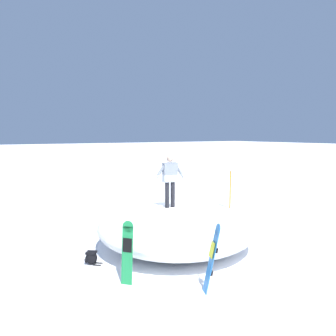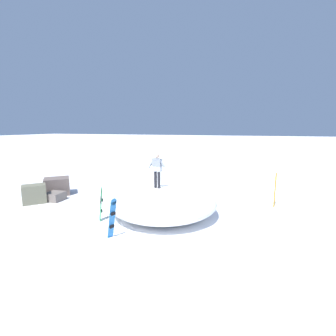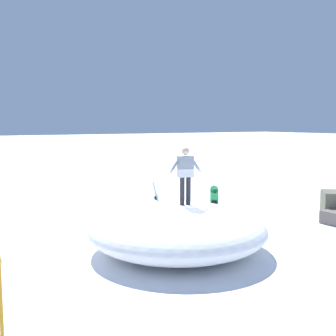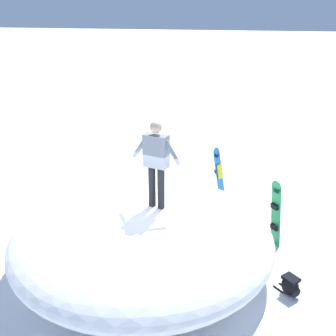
{
  "view_description": "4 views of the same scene",
  "coord_description": "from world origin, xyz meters",
  "px_view_note": "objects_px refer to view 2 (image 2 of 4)",
  "views": [
    {
      "loc": [
        5.66,
        8.99,
        3.82
      ],
      "look_at": [
        -0.15,
        -0.14,
        2.66
      ],
      "focal_mm": 33.77,
      "sensor_mm": 36.0,
      "label": 1
    },
    {
      "loc": [
        -4.14,
        11.34,
        4.41
      ],
      "look_at": [
        -0.5,
        0.41,
        2.46
      ],
      "focal_mm": 25.92,
      "sensor_mm": 36.0,
      "label": 2
    },
    {
      "loc": [
        -6.6,
        -9.79,
        3.88
      ],
      "look_at": [
        -0.48,
        0.42,
        2.55
      ],
      "focal_mm": 43.7,
      "sensor_mm": 36.0,
      "label": 3
    },
    {
      "loc": [
        2.31,
        -6.18,
        4.98
      ],
      "look_at": [
        0.32,
        0.34,
        2.26
      ],
      "focal_mm": 41.71,
      "sensor_mm": 36.0,
      "label": 4
    }
  ],
  "objects_px": {
    "snowboard_secondary_upright": "(112,218)",
    "backpack_near": "(112,205)",
    "snowboard_primary_upright": "(101,203)",
    "snowboarder_standing": "(157,168)",
    "trail_marker_pole": "(275,189)"
  },
  "relations": [
    {
      "from": "snowboard_primary_upright",
      "to": "snowboard_secondary_upright",
      "type": "distance_m",
      "value": 2.15
    },
    {
      "from": "snowboard_secondary_upright",
      "to": "backpack_near",
      "type": "distance_m",
      "value": 3.77
    },
    {
      "from": "snowboarder_standing",
      "to": "snowboard_primary_upright",
      "type": "bearing_deg",
      "value": 33.82
    },
    {
      "from": "snowboard_primary_upright",
      "to": "backpack_near",
      "type": "xyz_separation_m",
      "value": [
        0.41,
        -1.65,
        -0.64
      ]
    },
    {
      "from": "snowboarder_standing",
      "to": "snowboard_secondary_upright",
      "type": "height_order",
      "value": "snowboarder_standing"
    },
    {
      "from": "backpack_near",
      "to": "snowboarder_standing",
      "type": "bearing_deg",
      "value": 177.38
    },
    {
      "from": "snowboard_primary_upright",
      "to": "backpack_near",
      "type": "bearing_deg",
      "value": -76.08
    },
    {
      "from": "backpack_near",
      "to": "trail_marker_pole",
      "type": "xyz_separation_m",
      "value": [
        -8.42,
        -3.04,
        0.82
      ]
    },
    {
      "from": "snowboard_primary_upright",
      "to": "snowboard_secondary_upright",
      "type": "xyz_separation_m",
      "value": [
        -1.53,
        1.52,
        0.03
      ]
    },
    {
      "from": "snowboard_primary_upright",
      "to": "snowboard_secondary_upright",
      "type": "relative_size",
      "value": 0.96
    },
    {
      "from": "snowboard_secondary_upright",
      "to": "snowboard_primary_upright",
      "type": "bearing_deg",
      "value": -44.8
    },
    {
      "from": "backpack_near",
      "to": "snowboard_primary_upright",
      "type": "bearing_deg",
      "value": 103.92
    },
    {
      "from": "snowboarder_standing",
      "to": "snowboard_primary_upright",
      "type": "height_order",
      "value": "snowboarder_standing"
    },
    {
      "from": "snowboarder_standing",
      "to": "snowboard_secondary_upright",
      "type": "relative_size",
      "value": 1.02
    },
    {
      "from": "snowboard_primary_upright",
      "to": "trail_marker_pole",
      "type": "distance_m",
      "value": 9.28
    }
  ]
}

